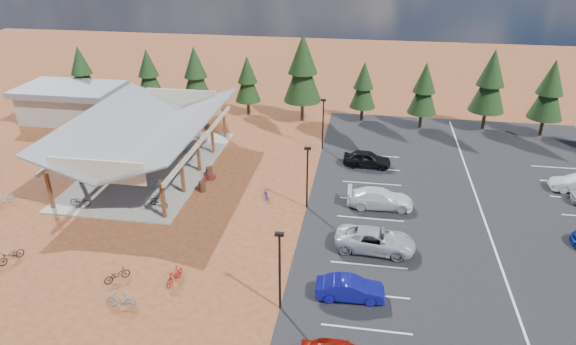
{
  "coord_description": "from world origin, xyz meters",
  "views": [
    {
      "loc": [
        9.24,
        -33.05,
        19.98
      ],
      "look_at": [
        3.32,
        3.13,
        2.39
      ],
      "focal_mm": 32.0,
      "sensor_mm": 36.0,
      "label": 1
    }
  ],
  "objects_px": {
    "trash_bin_0": "(202,187)",
    "bike_0": "(80,201)",
    "bike_1": "(102,171)",
    "lamp_post_1": "(307,173)",
    "outbuilding": "(71,103)",
    "bike_3": "(159,133)",
    "car_3": "(380,198)",
    "bike_14": "(266,194)",
    "car_1": "(350,289)",
    "bike_7": "(201,137)",
    "bike_11": "(174,276)",
    "bike_8": "(11,255)",
    "bike_2": "(144,146)",
    "bike_4": "(159,201)",
    "bike_12": "(117,275)",
    "bike_6": "(178,148)",
    "car_4": "(367,159)",
    "bike_13": "(121,299)",
    "lamp_post_0": "(280,266)",
    "bike_5": "(156,183)",
    "bike_15": "(208,177)",
    "trash_bin_1": "(209,172)",
    "bike_9": "(4,199)",
    "lamp_post_2": "(323,121)",
    "bike_pavilion": "(147,129)"
  },
  "relations": [
    {
      "from": "bike_2",
      "to": "car_4",
      "type": "bearing_deg",
      "value": -100.6
    },
    {
      "from": "outbuilding",
      "to": "bike_3",
      "type": "height_order",
      "value": "outbuilding"
    },
    {
      "from": "lamp_post_2",
      "to": "car_1",
      "type": "bearing_deg",
      "value": -80.08
    },
    {
      "from": "bike_12",
      "to": "car_4",
      "type": "xyz_separation_m",
      "value": [
        14.94,
        19.62,
        0.34
      ]
    },
    {
      "from": "bike_14",
      "to": "bike_15",
      "type": "relative_size",
      "value": 1.02
    },
    {
      "from": "bike_5",
      "to": "bike_11",
      "type": "distance_m",
      "value": 13.0
    },
    {
      "from": "outbuilding",
      "to": "trash_bin_1",
      "type": "height_order",
      "value": "outbuilding"
    },
    {
      "from": "lamp_post_2",
      "to": "bike_11",
      "type": "xyz_separation_m",
      "value": [
        -6.86,
        -22.73,
        -2.44
      ]
    },
    {
      "from": "trash_bin_0",
      "to": "bike_15",
      "type": "height_order",
      "value": "bike_15"
    },
    {
      "from": "trash_bin_0",
      "to": "bike_0",
      "type": "height_order",
      "value": "bike_0"
    },
    {
      "from": "bike_pavilion",
      "to": "lamp_post_1",
      "type": "relative_size",
      "value": 3.77
    },
    {
      "from": "bike_6",
      "to": "bike_1",
      "type": "bearing_deg",
      "value": 124.41
    },
    {
      "from": "trash_bin_0",
      "to": "bike_12",
      "type": "bearing_deg",
      "value": -96.99
    },
    {
      "from": "lamp_post_1",
      "to": "bike_12",
      "type": "xyz_separation_m",
      "value": [
        -10.47,
        -11.12,
        -2.54
      ]
    },
    {
      "from": "bike_13",
      "to": "trash_bin_1",
      "type": "bearing_deg",
      "value": 176.34
    },
    {
      "from": "trash_bin_0",
      "to": "trash_bin_1",
      "type": "bearing_deg",
      "value": 95.33
    },
    {
      "from": "outbuilding",
      "to": "bike_13",
      "type": "relative_size",
      "value": 6.03
    },
    {
      "from": "outbuilding",
      "to": "trash_bin_0",
      "type": "distance_m",
      "value": 24.91
    },
    {
      "from": "lamp_post_0",
      "to": "bike_8",
      "type": "distance_m",
      "value": 18.53
    },
    {
      "from": "bike_0",
      "to": "bike_2",
      "type": "distance_m",
      "value": 11.17
    },
    {
      "from": "outbuilding",
      "to": "bike_9",
      "type": "height_order",
      "value": "outbuilding"
    },
    {
      "from": "bike_3",
      "to": "car_3",
      "type": "distance_m",
      "value": 25.27
    },
    {
      "from": "lamp_post_0",
      "to": "lamp_post_1",
      "type": "bearing_deg",
      "value": 90.0
    },
    {
      "from": "bike_15",
      "to": "bike_2",
      "type": "bearing_deg",
      "value": 7.72
    },
    {
      "from": "outbuilding",
      "to": "bike_13",
      "type": "height_order",
      "value": "outbuilding"
    },
    {
      "from": "bike_12",
      "to": "bike_14",
      "type": "height_order",
      "value": "bike_12"
    },
    {
      "from": "bike_6",
      "to": "bike_7",
      "type": "relative_size",
      "value": 1.06
    },
    {
      "from": "bike_0",
      "to": "bike_9",
      "type": "xyz_separation_m",
      "value": [
        -6.21,
        -0.52,
        -0.07
      ]
    },
    {
      "from": "bike_5",
      "to": "bike_15",
      "type": "height_order",
      "value": "bike_5"
    },
    {
      "from": "trash_bin_1",
      "to": "bike_5",
      "type": "bearing_deg",
      "value": -137.61
    },
    {
      "from": "bike_14",
      "to": "car_1",
      "type": "distance_m",
      "value": 13.63
    },
    {
      "from": "bike_2",
      "to": "bike_4",
      "type": "xyz_separation_m",
      "value": [
        5.7,
        -10.28,
        -0.02
      ]
    },
    {
      "from": "bike_13",
      "to": "bike_0",
      "type": "bearing_deg",
      "value": -145.24
    },
    {
      "from": "lamp_post_0",
      "to": "bike_1",
      "type": "distance_m",
      "value": 23.71
    },
    {
      "from": "bike_1",
      "to": "bike_5",
      "type": "distance_m",
      "value": 6.01
    },
    {
      "from": "bike_7",
      "to": "bike_11",
      "type": "xyz_separation_m",
      "value": [
        5.53,
        -22.38,
        -0.02
      ]
    },
    {
      "from": "bike_4",
      "to": "bike_9",
      "type": "bearing_deg",
      "value": 115.52
    },
    {
      "from": "bike_1",
      "to": "lamp_post_1",
      "type": "bearing_deg",
      "value": -83.61
    },
    {
      "from": "bike_0",
      "to": "lamp_post_1",
      "type": "bearing_deg",
      "value": -82.23
    },
    {
      "from": "outbuilding",
      "to": "lamp_post_1",
      "type": "xyz_separation_m",
      "value": [
        29.0,
        -16.0,
        0.95
      ]
    },
    {
      "from": "bike_3",
      "to": "bike_15",
      "type": "xyz_separation_m",
      "value": [
        8.09,
        -8.9,
        -0.12
      ]
    },
    {
      "from": "bike_1",
      "to": "bike_8",
      "type": "height_order",
      "value": "bike_1"
    },
    {
      "from": "car_1",
      "to": "car_3",
      "type": "relative_size",
      "value": 0.8
    },
    {
      "from": "trash_bin_0",
      "to": "bike_3",
      "type": "distance_m",
      "value": 13.44
    },
    {
      "from": "lamp_post_0",
      "to": "lamp_post_2",
      "type": "distance_m",
      "value": 24.0
    },
    {
      "from": "bike_12",
      "to": "bike_0",
      "type": "bearing_deg",
      "value": -8.11
    },
    {
      "from": "bike_8",
      "to": "car_4",
      "type": "relative_size",
      "value": 0.41
    },
    {
      "from": "bike_2",
      "to": "bike_9",
      "type": "height_order",
      "value": "bike_2"
    },
    {
      "from": "lamp_post_0",
      "to": "bike_3",
      "type": "distance_m",
      "value": 29.55
    },
    {
      "from": "trash_bin_0",
      "to": "bike_13",
      "type": "height_order",
      "value": "bike_13"
    }
  ]
}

